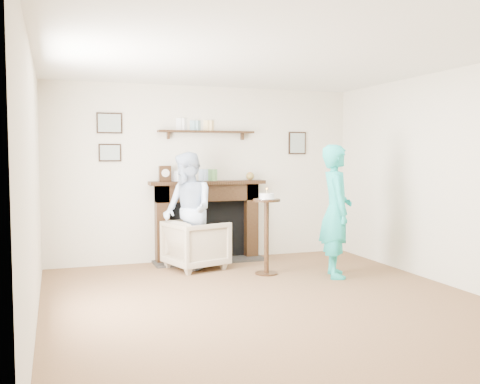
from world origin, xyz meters
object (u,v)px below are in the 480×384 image
Objects in this scene: armchair at (196,268)px; man at (188,269)px; woman at (335,276)px; pedestal_table at (267,221)px.

armchair is 0.11m from man.
woman reaches higher than man.
pedestal_table reaches higher than armchair.
armchair is 0.46× the size of man.
armchair is 1.84m from woman.
pedestal_table is (0.76, -0.62, 0.68)m from armchair.
armchair is 1.19m from pedestal_table.
pedestal_table reaches higher than woman.
pedestal_table is (0.87, -0.62, 0.68)m from man.
woman reaches higher than armchair.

